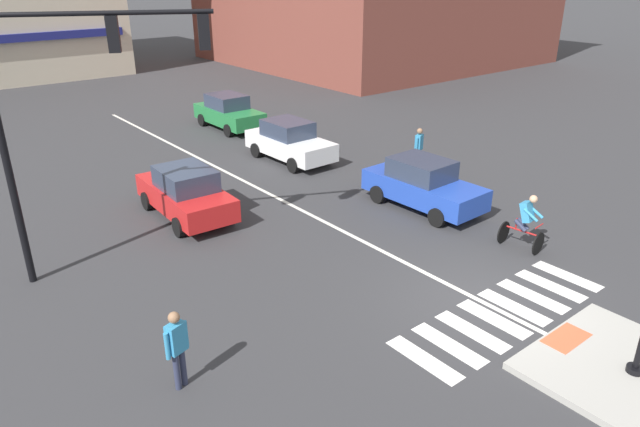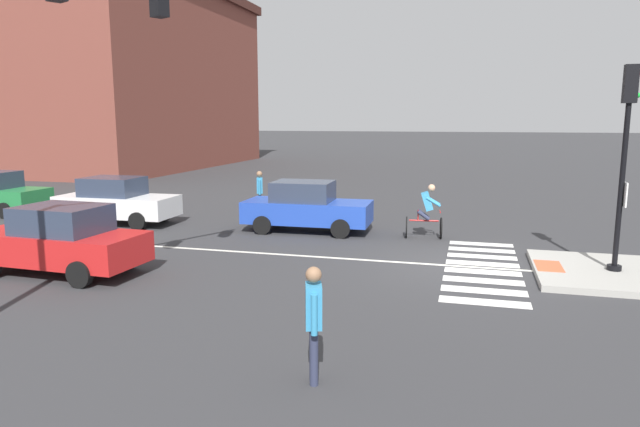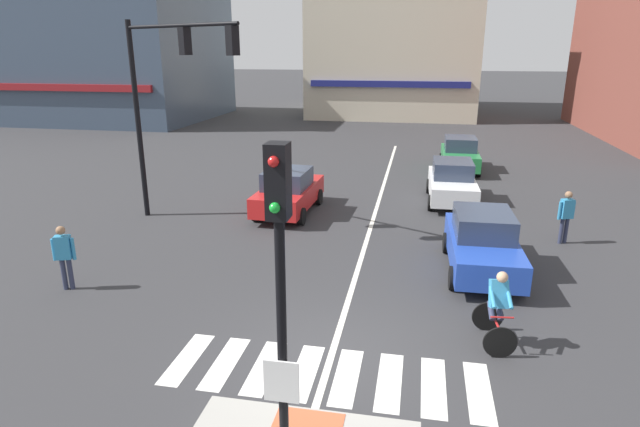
# 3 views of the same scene
# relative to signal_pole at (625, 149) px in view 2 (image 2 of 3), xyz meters

# --- Properties ---
(ground_plane) EXTENTS (300.00, 300.00, 0.00)m
(ground_plane) POSITION_rel_signal_pole_xyz_m (0.00, 3.54, -2.97)
(ground_plane) COLOR #333335
(traffic_island) EXTENTS (3.49, 3.55, 0.15)m
(traffic_island) POSITION_rel_signal_pole_xyz_m (0.00, 0.01, -2.89)
(traffic_island) COLOR #A3A099
(traffic_island) RESTS_ON ground
(tactile_pad_front) EXTENTS (1.10, 0.60, 0.01)m
(tactile_pad_front) POSITION_rel_signal_pole_xyz_m (0.00, 1.43, -2.81)
(tactile_pad_front) COLOR #DB5B38
(tactile_pad_front) RESTS_ON traffic_island
(signal_pole) EXTENTS (0.44, 0.38, 4.68)m
(signal_pole) POSITION_rel_signal_pole_xyz_m (0.00, 0.00, 0.00)
(signal_pole) COLOR black
(signal_pole) RESTS_ON traffic_island
(crosswalk_stripe_a) EXTENTS (0.44, 1.80, 0.01)m
(crosswalk_stripe_a) POSITION_rel_signal_pole_xyz_m (-2.75, 2.96, -2.96)
(crosswalk_stripe_a) COLOR silver
(crosswalk_stripe_a) RESTS_ON ground
(crosswalk_stripe_b) EXTENTS (0.44, 1.80, 0.01)m
(crosswalk_stripe_b) POSITION_rel_signal_pole_xyz_m (-1.97, 2.96, -2.96)
(crosswalk_stripe_b) COLOR silver
(crosswalk_stripe_b) RESTS_ON ground
(crosswalk_stripe_c) EXTENTS (0.44, 1.80, 0.01)m
(crosswalk_stripe_c) POSITION_rel_signal_pole_xyz_m (-1.18, 2.96, -2.96)
(crosswalk_stripe_c) COLOR silver
(crosswalk_stripe_c) RESTS_ON ground
(crosswalk_stripe_d) EXTENTS (0.44, 1.80, 0.01)m
(crosswalk_stripe_d) POSITION_rel_signal_pole_xyz_m (-0.39, 2.96, -2.96)
(crosswalk_stripe_d) COLOR silver
(crosswalk_stripe_d) RESTS_ON ground
(crosswalk_stripe_e) EXTENTS (0.44, 1.80, 0.01)m
(crosswalk_stripe_e) POSITION_rel_signal_pole_xyz_m (0.39, 2.96, -2.96)
(crosswalk_stripe_e) COLOR silver
(crosswalk_stripe_e) RESTS_ON ground
(crosswalk_stripe_f) EXTENTS (0.44, 1.80, 0.01)m
(crosswalk_stripe_f) POSITION_rel_signal_pole_xyz_m (1.18, 2.96, -2.96)
(crosswalk_stripe_f) COLOR silver
(crosswalk_stripe_f) RESTS_ON ground
(crosswalk_stripe_g) EXTENTS (0.44, 1.80, 0.01)m
(crosswalk_stripe_g) POSITION_rel_signal_pole_xyz_m (1.97, 2.96, -2.96)
(crosswalk_stripe_g) COLOR silver
(crosswalk_stripe_g) RESTS_ON ground
(crosswalk_stripe_h) EXTENTS (0.44, 1.80, 0.01)m
(crosswalk_stripe_h) POSITION_rel_signal_pole_xyz_m (2.75, 2.96, -2.96)
(crosswalk_stripe_h) COLOR silver
(crosswalk_stripe_h) RESTS_ON ground
(lane_centre_line) EXTENTS (0.14, 28.00, 0.01)m
(lane_centre_line) POSITION_rel_signal_pole_xyz_m (-0.00, 13.54, -2.96)
(lane_centre_line) COLOR silver
(lane_centre_line) RESTS_ON ground
(building_corner_left) EXTENTS (22.41, 21.91, 13.48)m
(building_corner_left) POSITION_rel_signal_pole_xyz_m (24.29, 33.14, 3.79)
(building_corner_left) COLOR brown
(building_corner_left) RESTS_ON ground
(car_red_westbound_far) EXTENTS (1.98, 4.17, 1.64)m
(car_red_westbound_far) POSITION_rel_signal_pole_xyz_m (-3.14, 12.67, -2.16)
(car_red_westbound_far) COLOR red
(car_red_westbound_far) RESTS_ON ground
(car_blue_eastbound_mid) EXTENTS (1.93, 4.14, 1.64)m
(car_blue_eastbound_mid) POSITION_rel_signal_pole_xyz_m (3.28, 8.48, -2.16)
(car_blue_eastbound_mid) COLOR #2347B7
(car_blue_eastbound_mid) RESTS_ON ground
(car_white_eastbound_far) EXTENTS (1.90, 4.13, 1.64)m
(car_white_eastbound_far) POSITION_rel_signal_pole_xyz_m (2.80, 15.27, -2.16)
(car_white_eastbound_far) COLOR white
(car_white_eastbound_far) RESTS_ON ground
(cyclist) EXTENTS (0.78, 1.16, 1.68)m
(cyclist) POSITION_rel_signal_pole_xyz_m (3.18, 4.61, -2.10)
(cyclist) COLOR black
(cyclist) RESTS_ON ground
(pedestrian_at_curb_left) EXTENTS (0.53, 0.32, 1.67)m
(pedestrian_at_curb_left) POSITION_rel_signal_pole_xyz_m (-7.00, 5.33, -1.99)
(pedestrian_at_curb_left) COLOR #2D334C
(pedestrian_at_curb_left) RESTS_ON ground
(pedestrian_waiting_far_side) EXTENTS (0.52, 0.34, 1.67)m
(pedestrian_waiting_far_side) POSITION_rel_signal_pole_xyz_m (6.01, 11.17, -1.99)
(pedestrian_waiting_far_side) COLOR #2D334C
(pedestrian_waiting_far_side) RESTS_ON ground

